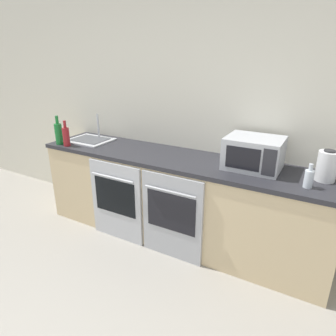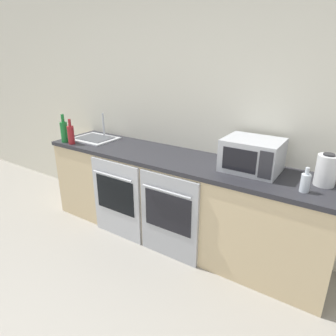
{
  "view_description": "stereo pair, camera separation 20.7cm",
  "coord_description": "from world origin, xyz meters",
  "px_view_note": "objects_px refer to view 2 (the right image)",
  "views": [
    {
      "loc": [
        1.28,
        -0.31,
        1.83
      ],
      "look_at": [
        -0.1,
        2.14,
        0.76
      ],
      "focal_mm": 32.0,
      "sensor_mm": 36.0,
      "label": 1
    },
    {
      "loc": [
        1.46,
        -0.2,
        1.83
      ],
      "look_at": [
        -0.1,
        2.14,
        0.76
      ],
      "focal_mm": 32.0,
      "sensor_mm": 36.0,
      "label": 2
    }
  ],
  "objects_px": {
    "microwave": "(252,155)",
    "bottle_green": "(64,131)",
    "bottle_red": "(71,134)",
    "sink": "(95,138)",
    "oven_left": "(116,200)",
    "oven_right": "(168,217)",
    "kettle": "(326,170)",
    "bottle_clear": "(305,182)"
  },
  "relations": [
    {
      "from": "bottle_clear",
      "to": "kettle",
      "type": "distance_m",
      "value": 0.24
    },
    {
      "from": "bottle_red",
      "to": "sink",
      "type": "distance_m",
      "value": 0.3
    },
    {
      "from": "bottle_red",
      "to": "bottle_clear",
      "type": "xyz_separation_m",
      "value": [
        2.41,
        0.11,
        -0.04
      ]
    },
    {
      "from": "sink",
      "to": "kettle",
      "type": "bearing_deg",
      "value": 0.88
    },
    {
      "from": "bottle_clear",
      "to": "oven_left",
      "type": "bearing_deg",
      "value": -173.83
    },
    {
      "from": "oven_right",
      "to": "kettle",
      "type": "distance_m",
      "value": 1.36
    },
    {
      "from": "bottle_clear",
      "to": "bottle_green",
      "type": "bearing_deg",
      "value": -177.83
    },
    {
      "from": "microwave",
      "to": "sink",
      "type": "bearing_deg",
      "value": -178.89
    },
    {
      "from": "microwave",
      "to": "bottle_green",
      "type": "relative_size",
      "value": 1.49
    },
    {
      "from": "oven_right",
      "to": "bottle_red",
      "type": "xyz_separation_m",
      "value": [
        -1.35,
        0.08,
        0.58
      ]
    },
    {
      "from": "bottle_red",
      "to": "microwave",
      "type": "bearing_deg",
      "value": 9.2
    },
    {
      "from": "oven_right",
      "to": "bottle_green",
      "type": "xyz_separation_m",
      "value": [
        -1.47,
        0.09,
        0.59
      ]
    },
    {
      "from": "oven_left",
      "to": "microwave",
      "type": "xyz_separation_m",
      "value": [
        1.24,
        0.39,
        0.61
      ]
    },
    {
      "from": "sink",
      "to": "oven_left",
      "type": "bearing_deg",
      "value": -29.68
    },
    {
      "from": "bottle_clear",
      "to": "kettle",
      "type": "relative_size",
      "value": 0.74
    },
    {
      "from": "bottle_red",
      "to": "sink",
      "type": "xyz_separation_m",
      "value": [
        0.08,
        0.28,
        -0.09
      ]
    },
    {
      "from": "oven_right",
      "to": "kettle",
      "type": "bearing_deg",
      "value": 18.68
    },
    {
      "from": "bottle_green",
      "to": "kettle",
      "type": "relative_size",
      "value": 1.26
    },
    {
      "from": "oven_left",
      "to": "sink",
      "type": "xyz_separation_m",
      "value": [
        -0.62,
        0.36,
        0.48
      ]
    },
    {
      "from": "oven_left",
      "to": "bottle_green",
      "type": "bearing_deg",
      "value": 173.86
    },
    {
      "from": "bottle_green",
      "to": "sink",
      "type": "distance_m",
      "value": 0.35
    },
    {
      "from": "oven_right",
      "to": "bottle_green",
      "type": "distance_m",
      "value": 1.59
    },
    {
      "from": "oven_right",
      "to": "bottle_green",
      "type": "height_order",
      "value": "bottle_green"
    },
    {
      "from": "oven_right",
      "to": "bottle_clear",
      "type": "distance_m",
      "value": 1.21
    },
    {
      "from": "kettle",
      "to": "sink",
      "type": "distance_m",
      "value": 2.43
    },
    {
      "from": "oven_right",
      "to": "oven_left",
      "type": "bearing_deg",
      "value": 180.0
    },
    {
      "from": "microwave",
      "to": "bottle_red",
      "type": "distance_m",
      "value": 1.96
    },
    {
      "from": "bottle_red",
      "to": "kettle",
      "type": "relative_size",
      "value": 1.11
    },
    {
      "from": "microwave",
      "to": "bottle_clear",
      "type": "height_order",
      "value": "microwave"
    },
    {
      "from": "microwave",
      "to": "bottle_green",
      "type": "xyz_separation_m",
      "value": [
        -2.06,
        -0.3,
        -0.01
      ]
    },
    {
      "from": "microwave",
      "to": "sink",
      "type": "relative_size",
      "value": 0.98
    },
    {
      "from": "oven_right",
      "to": "sink",
      "type": "relative_size",
      "value": 1.74
    },
    {
      "from": "oven_right",
      "to": "microwave",
      "type": "bearing_deg",
      "value": 33.44
    },
    {
      "from": "oven_left",
      "to": "oven_right",
      "type": "distance_m",
      "value": 0.65
    },
    {
      "from": "oven_right",
      "to": "bottle_green",
      "type": "relative_size",
      "value": 2.65
    },
    {
      "from": "oven_right",
      "to": "sink",
      "type": "distance_m",
      "value": 1.4
    },
    {
      "from": "bottle_red",
      "to": "oven_left",
      "type": "bearing_deg",
      "value": -6.33
    },
    {
      "from": "microwave",
      "to": "sink",
      "type": "height_order",
      "value": "sink"
    },
    {
      "from": "microwave",
      "to": "bottle_green",
      "type": "bearing_deg",
      "value": -171.65
    },
    {
      "from": "bottle_red",
      "to": "bottle_clear",
      "type": "distance_m",
      "value": 2.41
    },
    {
      "from": "bottle_clear",
      "to": "sink",
      "type": "height_order",
      "value": "sink"
    },
    {
      "from": "oven_right",
      "to": "bottle_red",
      "type": "relative_size",
      "value": 3.02
    }
  ]
}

